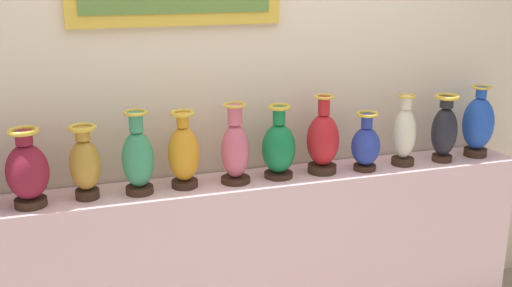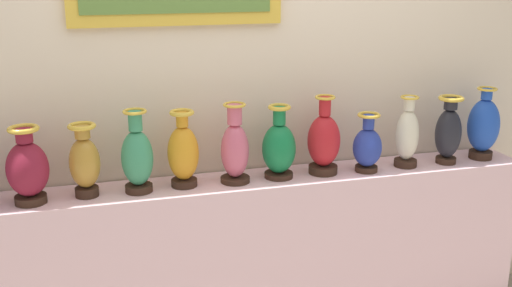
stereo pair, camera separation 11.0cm
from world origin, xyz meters
name	(u,v)px [view 1 (the left image)]	position (x,y,z in m)	size (l,w,h in m)	color
display_shelf	(256,257)	(0.00, 0.00, 0.45)	(3.00, 0.32, 0.90)	beige
back_wall	(242,46)	(-0.01, 0.22, 1.55)	(4.77, 0.14, 3.08)	beige
vase_burgundy	(27,171)	(-1.09, -0.04, 1.06)	(0.19, 0.19, 0.37)	#382319
vase_ochre	(85,164)	(-0.84, -0.02, 1.07)	(0.14, 0.14, 0.36)	#382319
vase_jade	(138,159)	(-0.60, -0.03, 1.07)	(0.15, 0.15, 0.41)	#382319
vase_amber	(184,154)	(-0.37, -0.01, 1.07)	(0.15, 0.15, 0.39)	#382319
vase_rose	(235,150)	(-0.11, -0.02, 1.07)	(0.15, 0.15, 0.41)	#382319
vase_emerald	(279,147)	(0.12, -0.01, 1.06)	(0.17, 0.17, 0.38)	#382319
vase_crimson	(323,141)	(0.36, -0.01, 1.07)	(0.17, 0.17, 0.42)	#382319
vase_cobalt	(366,145)	(0.60, -0.05, 1.03)	(0.15, 0.15, 0.32)	#382319
vase_ivory	(404,134)	(0.84, -0.03, 1.07)	(0.12, 0.12, 0.39)	#382319
vase_onyx	(444,130)	(1.08, -0.04, 1.08)	(0.14, 0.14, 0.38)	#382319
vase_sapphire	(478,124)	(1.32, -0.02, 1.08)	(0.17, 0.17, 0.41)	#382319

